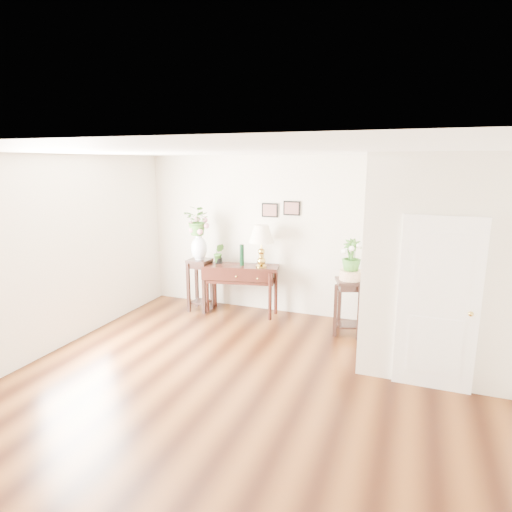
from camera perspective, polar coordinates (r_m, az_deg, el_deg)
The scene contains 20 objects.
floor at distance 5.47m, azimuth -1.26°, elevation -16.97°, with size 6.00×5.50×0.02m, color brown.
ceiling at distance 4.77m, azimuth -1.42°, elevation 13.81°, with size 6.00×5.50×0.02m, color white.
wall_back at distance 7.50m, azimuth 6.60°, elevation 2.49°, with size 6.00×0.02×2.80m, color silver.
wall_front at distance 2.77m, azimuth -24.28°, elevation -16.46°, with size 6.00×0.02×2.80m, color silver.
wall_left at distance 6.64m, azimuth -26.07°, elevation 0.00°, with size 0.02×5.50×2.80m, color silver.
partition at distance 6.33m, azimuth 23.06°, elevation -0.29°, with size 1.80×1.95×2.80m, color silver.
door at distance 5.45m, azimuth 23.08°, elevation -6.06°, with size 0.90×0.05×2.10m, color white.
art_print_left at distance 7.60m, azimuth 1.87°, elevation 6.12°, with size 0.30×0.02×0.25m, color black.
art_print_right at distance 7.47m, azimuth 4.79°, elevation 6.37°, with size 0.30×0.02×0.25m, color black.
wall_ornament at distance 6.38m, azimuth 15.03°, elevation 6.30°, with size 0.51×0.51×0.07m, color gold.
console_table at distance 7.73m, azimuth -1.98°, elevation -4.44°, with size 1.33×0.44×0.88m, color #331410.
table_lamp at distance 7.40m, azimuth 0.72°, elevation 1.13°, with size 0.43×0.43×0.75m, color #B6983F.
green_vase at distance 7.57m, azimuth -1.90°, elevation -0.01°, with size 0.08×0.08×0.38m, color black.
potted_plant at distance 7.75m, azimuth -4.98°, elevation 0.27°, with size 0.19×0.15×0.35m, color #387326.
plant_stand_a at distance 7.91m, azimuth -7.46°, elevation -3.84°, with size 0.37×0.37×0.96m, color black.
porcelain_vase at distance 7.75m, azimuth -7.60°, elevation 1.18°, with size 0.29×0.29×0.50m, color silver, non-canonical shape.
lily_arrangement at distance 7.67m, azimuth -7.70°, elevation 4.42°, with size 0.48×0.42×0.53m, color #387326.
plant_stand_b at distance 6.94m, azimuth 12.31°, elevation -6.67°, with size 0.42×0.42×0.90m, color black.
ceramic_bowl at distance 6.79m, azimuth 12.51°, elevation -2.46°, with size 0.34×0.34×0.15m, color beige.
narcissus at distance 6.72m, azimuth 12.63°, elevation 0.00°, with size 0.29×0.29×0.52m, color #387326.
Camera 1 is at (1.80, -4.41, 2.69)m, focal length 30.00 mm.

